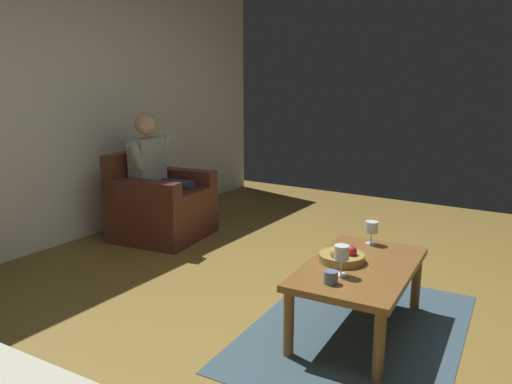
{
  "coord_description": "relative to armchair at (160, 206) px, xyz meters",
  "views": [
    {
      "loc": [
        2.72,
        1.13,
        1.5
      ],
      "look_at": [
        -0.39,
        -0.84,
        0.67
      ],
      "focal_mm": 34.33,
      "sensor_mm": 36.0,
      "label": 1
    }
  ],
  "objects": [
    {
      "name": "person_seated",
      "position": [
        0.0,
        -0.01,
        0.34
      ],
      "size": [
        0.65,
        0.62,
        1.22
      ],
      "rotation": [
        0.0,
        0.0,
        0.14
      ],
      "color": "#9DA09B",
      "rests_on": "ground"
    },
    {
      "name": "candle_jar",
      "position": [
        1.1,
        2.3,
        0.15
      ],
      "size": [
        0.08,
        0.08,
        0.07
      ],
      "primitive_type": "cylinder",
      "color": "slate",
      "rests_on": "coffee_table"
    },
    {
      "name": "wine_glass_far",
      "position": [
        0.97,
        2.3,
        0.24
      ],
      "size": [
        0.08,
        0.08,
        0.18
      ],
      "color": "silver",
      "rests_on": "coffee_table"
    },
    {
      "name": "armchair",
      "position": [
        0.0,
        0.0,
        0.0
      ],
      "size": [
        0.91,
        0.89,
        0.84
      ],
      "rotation": [
        0.0,
        0.0,
        0.14
      ],
      "color": "#50271C",
      "rests_on": "ground"
    },
    {
      "name": "ground_plane",
      "position": [
        0.7,
        2.16,
        -0.31
      ],
      "size": [
        6.99,
        6.99,
        0.0
      ],
      "primitive_type": "plane",
      "color": "brown"
    },
    {
      "name": "fruit_bowl",
      "position": [
        0.76,
        2.22,
        0.15
      ],
      "size": [
        0.28,
        0.28,
        0.11
      ],
      "color": "olive",
      "rests_on": "coffee_table"
    },
    {
      "name": "coffee_table",
      "position": [
        0.75,
        2.33,
        0.06
      ],
      "size": [
        1.06,
        0.67,
        0.43
      ],
      "rotation": [
        0.0,
        0.0,
        0.06
      ],
      "color": "brown",
      "rests_on": "ground"
    },
    {
      "name": "wine_glass_near",
      "position": [
        0.34,
        2.25,
        0.23
      ],
      "size": [
        0.09,
        0.09,
        0.16
      ],
      "color": "silver",
      "rests_on": "coffee_table"
    },
    {
      "name": "rug",
      "position": [
        0.75,
        2.33,
        -0.31
      ],
      "size": [
        1.8,
        1.31,
        0.01
      ],
      "primitive_type": "cube",
      "rotation": [
        0.0,
        0.0,
        0.06
      ],
      "color": "#364B56",
      "rests_on": "ground"
    },
    {
      "name": "wall_back",
      "position": [
        0.7,
        -0.66,
        0.99
      ],
      "size": [
        6.23,
        0.06,
        2.6
      ],
      "primitive_type": "cube",
      "color": "silver",
      "rests_on": "ground"
    }
  ]
}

